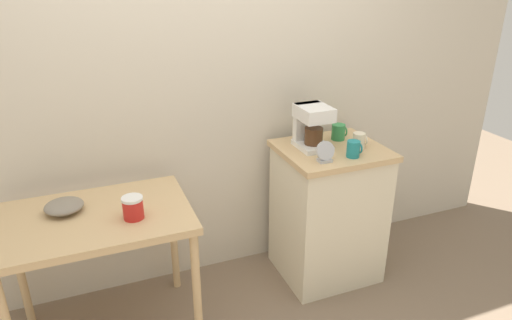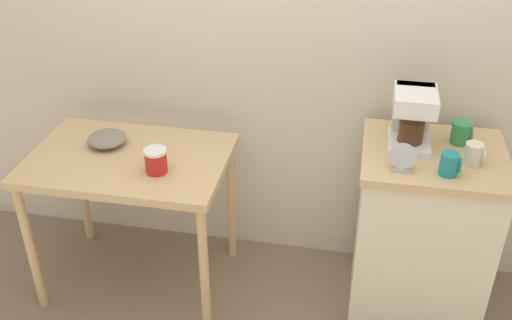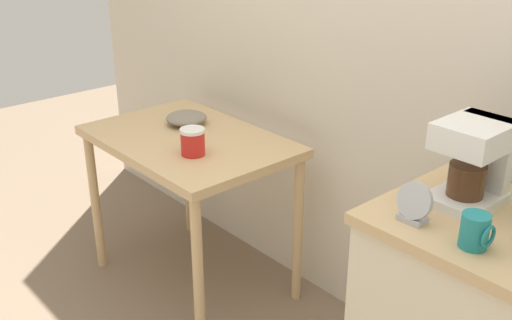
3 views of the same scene
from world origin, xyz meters
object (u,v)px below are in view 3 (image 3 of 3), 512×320
object	(u,v)px
coffee_maker	(475,158)
mug_dark_teal	(475,231)
bowl_stoneware	(186,118)
table_clock	(414,205)
canister_enamel	(193,142)

from	to	relation	value
coffee_maker	mug_dark_teal	size ratio (longest dim) A/B	2.70
bowl_stoneware	coffee_maker	bearing A→B (deg)	2.37
mug_dark_teal	table_clock	distance (m)	0.19
bowl_stoneware	table_clock	bearing A→B (deg)	-7.41
canister_enamel	mug_dark_teal	xyz separation A→B (m)	(1.25, 0.01, 0.12)
bowl_stoneware	canister_enamel	distance (m)	0.37
canister_enamel	table_clock	size ratio (longest dim) A/B	0.94
bowl_stoneware	mug_dark_teal	world-z (taller)	mug_dark_teal
coffee_maker	table_clock	distance (m)	0.26
bowl_stoneware	table_clock	world-z (taller)	table_clock
coffee_maker	table_clock	xyz separation A→B (m)	(-0.04, -0.24, -0.09)
bowl_stoneware	mug_dark_teal	xyz separation A→B (m)	(1.57, -0.17, 0.14)
bowl_stoneware	canister_enamel	world-z (taller)	canister_enamel
canister_enamel	coffee_maker	distance (m)	1.15
bowl_stoneware	coffee_maker	world-z (taller)	coffee_maker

